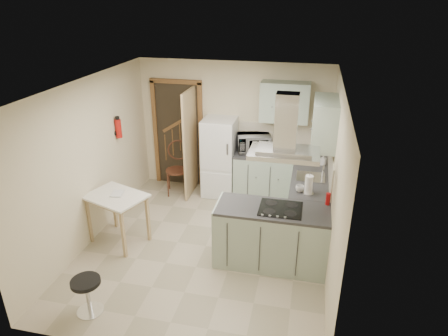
% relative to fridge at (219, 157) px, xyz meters
% --- Properties ---
extents(floor, '(4.20, 4.20, 0.00)m').
position_rel_fridge_xyz_m(floor, '(0.20, -1.80, -0.75)').
color(floor, tan).
rests_on(floor, ground).
extents(ceiling, '(4.20, 4.20, 0.00)m').
position_rel_fridge_xyz_m(ceiling, '(0.20, -1.80, 1.75)').
color(ceiling, silver).
rests_on(ceiling, back_wall).
extents(back_wall, '(3.60, 0.00, 3.60)m').
position_rel_fridge_xyz_m(back_wall, '(0.20, 0.30, 0.50)').
color(back_wall, beige).
rests_on(back_wall, floor).
extents(left_wall, '(0.00, 4.20, 4.20)m').
position_rel_fridge_xyz_m(left_wall, '(-1.60, -1.80, 0.50)').
color(left_wall, beige).
rests_on(left_wall, floor).
extents(right_wall, '(0.00, 4.20, 4.20)m').
position_rel_fridge_xyz_m(right_wall, '(2.00, -1.80, 0.50)').
color(right_wall, beige).
rests_on(right_wall, floor).
extents(doorway, '(1.10, 0.12, 2.10)m').
position_rel_fridge_xyz_m(doorway, '(-0.90, 0.27, 0.30)').
color(doorway, brown).
rests_on(doorway, floor).
extents(fridge, '(0.60, 0.60, 1.50)m').
position_rel_fridge_xyz_m(fridge, '(0.00, 0.00, 0.00)').
color(fridge, white).
rests_on(fridge, floor).
extents(counter_back, '(1.08, 0.60, 0.90)m').
position_rel_fridge_xyz_m(counter_back, '(0.86, 0.00, -0.30)').
color(counter_back, '#9EB2A0').
rests_on(counter_back, floor).
extents(counter_right, '(0.60, 1.95, 0.90)m').
position_rel_fridge_xyz_m(counter_right, '(1.70, -0.68, -0.30)').
color(counter_right, '#9EB2A0').
rests_on(counter_right, floor).
extents(splashback, '(1.68, 0.02, 0.50)m').
position_rel_fridge_xyz_m(splashback, '(1.16, 0.29, 0.40)').
color(splashback, beige).
rests_on(splashback, counter_back).
extents(wall_cabinet_back, '(0.85, 0.35, 0.70)m').
position_rel_fridge_xyz_m(wall_cabinet_back, '(1.15, 0.12, 1.10)').
color(wall_cabinet_back, '#9EB2A0').
rests_on(wall_cabinet_back, back_wall).
extents(wall_cabinet_right, '(0.35, 0.90, 0.70)m').
position_rel_fridge_xyz_m(wall_cabinet_right, '(1.82, -0.95, 1.10)').
color(wall_cabinet_right, '#9EB2A0').
rests_on(wall_cabinet_right, right_wall).
extents(peninsula, '(1.55, 0.65, 0.90)m').
position_rel_fridge_xyz_m(peninsula, '(1.22, -1.98, -0.30)').
color(peninsula, '#9EB2A0').
rests_on(peninsula, floor).
extents(hob, '(0.58, 0.50, 0.01)m').
position_rel_fridge_xyz_m(hob, '(1.32, -1.98, 0.16)').
color(hob, black).
rests_on(hob, peninsula).
extents(extractor_hood, '(0.90, 0.55, 0.10)m').
position_rel_fridge_xyz_m(extractor_hood, '(1.32, -1.98, 0.97)').
color(extractor_hood, silver).
rests_on(extractor_hood, ceiling).
extents(sink, '(0.45, 0.40, 0.01)m').
position_rel_fridge_xyz_m(sink, '(1.70, -0.85, 0.16)').
color(sink, silver).
rests_on(sink, counter_right).
extents(fire_extinguisher, '(0.10, 0.10, 0.32)m').
position_rel_fridge_xyz_m(fire_extinguisher, '(-1.54, -0.90, 0.75)').
color(fire_extinguisher, '#B2140F').
rests_on(fire_extinguisher, left_wall).
extents(drop_leaf_table, '(1.03, 0.90, 0.80)m').
position_rel_fridge_xyz_m(drop_leaf_table, '(-1.15, -1.95, -0.35)').
color(drop_leaf_table, tan).
rests_on(drop_leaf_table, floor).
extents(bentwood_chair, '(0.52, 0.52, 0.94)m').
position_rel_fridge_xyz_m(bentwood_chair, '(-0.81, -0.17, -0.28)').
color(bentwood_chair, '#452F17').
rests_on(bentwood_chair, floor).
extents(stool, '(0.47, 0.47, 0.48)m').
position_rel_fridge_xyz_m(stool, '(-0.83, -3.45, -0.51)').
color(stool, black).
rests_on(stool, floor).
extents(microwave, '(0.68, 0.55, 0.33)m').
position_rel_fridge_xyz_m(microwave, '(0.64, 0.06, 0.31)').
color(microwave, black).
rests_on(microwave, counter_back).
extents(kettle, '(0.20, 0.20, 0.24)m').
position_rel_fridge_xyz_m(kettle, '(1.26, 0.02, 0.27)').
color(kettle, white).
rests_on(kettle, counter_back).
extents(cereal_box, '(0.12, 0.23, 0.33)m').
position_rel_fridge_xyz_m(cereal_box, '(1.08, 0.17, 0.32)').
color(cereal_box, orange).
rests_on(cereal_box, counter_back).
extents(soap_bottle, '(0.11, 0.11, 0.19)m').
position_rel_fridge_xyz_m(soap_bottle, '(1.89, -0.30, 0.24)').
color(soap_bottle, silver).
rests_on(soap_bottle, counter_right).
extents(paper_towel, '(0.14, 0.14, 0.29)m').
position_rel_fridge_xyz_m(paper_towel, '(1.68, -1.43, 0.30)').
color(paper_towel, white).
rests_on(paper_towel, counter_right).
extents(cup, '(0.14, 0.14, 0.10)m').
position_rel_fridge_xyz_m(cup, '(1.55, -1.40, 0.20)').
color(cup, silver).
rests_on(cup, counter_right).
extents(red_bottle, '(0.08, 0.08, 0.17)m').
position_rel_fridge_xyz_m(red_bottle, '(1.95, -1.71, 0.24)').
color(red_bottle, '#A80E10').
rests_on(red_bottle, peninsula).
extents(book, '(0.21, 0.26, 0.10)m').
position_rel_fridge_xyz_m(book, '(-1.23, -1.91, 0.11)').
color(book, '#A24E36').
rests_on(book, drop_leaf_table).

